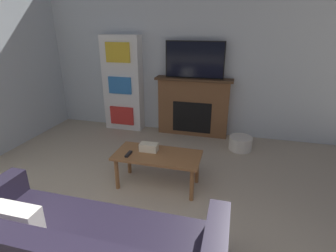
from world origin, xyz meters
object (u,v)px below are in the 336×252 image
object	(u,v)px
fireplace	(193,107)
bookshelf	(123,84)
tv	(195,60)
storage_basket	(240,143)
coffee_table	(158,159)

from	to	relation	value
fireplace	bookshelf	xyz separation A→B (m)	(-1.33, -0.02, 0.34)
tv	storage_basket	bearing A→B (deg)	-26.72
tv	coffee_table	world-z (taller)	tv
storage_basket	fireplace	bearing A→B (deg)	152.25
tv	fireplace	bearing A→B (deg)	90.00
fireplace	coffee_table	world-z (taller)	fireplace
tv	bookshelf	xyz separation A→B (m)	(-1.33, -0.00, -0.48)
bookshelf	storage_basket	bearing A→B (deg)	-11.17
bookshelf	storage_basket	world-z (taller)	bookshelf
fireplace	storage_basket	world-z (taller)	fireplace
coffee_table	bookshelf	distance (m)	2.18
fireplace	tv	world-z (taller)	tv
tv	storage_basket	size ratio (longest dim) A/B	2.75
fireplace	bookshelf	distance (m)	1.37
fireplace	coffee_table	size ratio (longest dim) A/B	1.29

